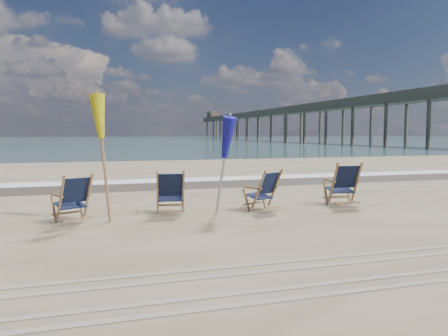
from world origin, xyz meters
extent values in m
plane|color=#3A5D61|center=(0.00, 128.00, 0.00)|extent=(400.00, 400.00, 0.00)
cube|color=silver|center=(0.00, 8.30, 0.00)|extent=(200.00, 1.40, 0.01)
cube|color=#42362A|center=(0.00, 6.80, 0.00)|extent=(200.00, 2.60, 0.00)
cylinder|color=#A07347|center=(-2.68, 1.35, 1.22)|extent=(0.06, 0.06, 2.44)
cone|color=gold|center=(-2.68, 1.35, 1.97)|extent=(0.30, 0.30, 0.85)
cylinder|color=#A5A5AD|center=(-0.30, 1.33, 1.03)|extent=(0.06, 0.06, 2.06)
cone|color=#16148D|center=(-0.30, 1.33, 1.59)|extent=(0.30, 0.30, 0.85)
camera|label=1|loc=(-2.94, -7.33, 1.69)|focal=35.00mm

